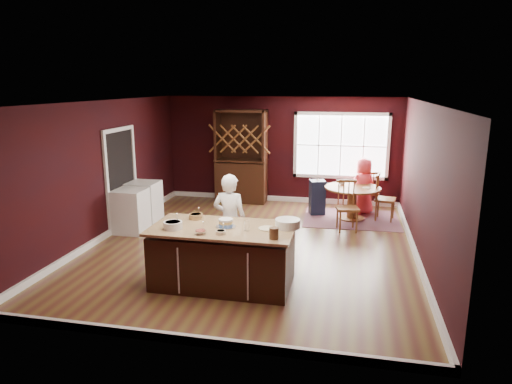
# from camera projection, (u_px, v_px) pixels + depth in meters

# --- Properties ---
(room_shell) EXTENTS (7.00, 7.00, 7.00)m
(room_shell) POSITION_uv_depth(u_px,v_px,m) (252.00, 176.00, 8.40)
(room_shell) COLOR brown
(room_shell) RESTS_ON ground
(window) EXTENTS (2.36, 0.10, 1.66)m
(window) POSITION_uv_depth(u_px,v_px,m) (341.00, 146.00, 11.36)
(window) COLOR white
(window) RESTS_ON room_shell
(doorway) EXTENTS (0.08, 1.26, 2.13)m
(doorway) POSITION_uv_depth(u_px,v_px,m) (122.00, 180.00, 9.64)
(doorway) COLOR white
(doorway) RESTS_ON room_shell
(kitchen_island) EXTENTS (2.15, 1.12, 0.92)m
(kitchen_island) POSITION_uv_depth(u_px,v_px,m) (223.00, 257.00, 6.93)
(kitchen_island) COLOR black
(kitchen_island) RESTS_ON ground
(dining_table) EXTENTS (1.25, 1.25, 0.75)m
(dining_table) POSITION_uv_depth(u_px,v_px,m) (352.00, 196.00, 10.28)
(dining_table) COLOR brown
(dining_table) RESTS_ON ground
(baker) EXTENTS (0.61, 0.42, 1.59)m
(baker) POSITION_uv_depth(u_px,v_px,m) (230.00, 221.00, 7.57)
(baker) COLOR white
(baker) RESTS_ON ground
(layer_cake) EXTENTS (0.30, 0.30, 0.12)m
(layer_cake) POSITION_uv_depth(u_px,v_px,m) (226.00, 223.00, 6.82)
(layer_cake) COLOR silver
(layer_cake) RESTS_ON kitchen_island
(bowl_blue) EXTENTS (0.28, 0.28, 0.11)m
(bowl_blue) POSITION_uv_depth(u_px,v_px,m) (173.00, 225.00, 6.74)
(bowl_blue) COLOR silver
(bowl_blue) RESTS_ON kitchen_island
(bowl_yellow) EXTENTS (0.22, 0.22, 0.08)m
(bowl_yellow) POSITION_uv_depth(u_px,v_px,m) (196.00, 216.00, 7.23)
(bowl_yellow) COLOR #A0884B
(bowl_yellow) RESTS_ON kitchen_island
(bowl_pink) EXTENTS (0.16, 0.16, 0.06)m
(bowl_pink) POSITION_uv_depth(u_px,v_px,m) (201.00, 232.00, 6.49)
(bowl_pink) COLOR white
(bowl_pink) RESTS_ON kitchen_island
(bowl_olive) EXTENTS (0.15, 0.15, 0.05)m
(bowl_olive) POSITION_uv_depth(u_px,v_px,m) (221.00, 232.00, 6.50)
(bowl_olive) COLOR beige
(bowl_olive) RESTS_ON kitchen_island
(drinking_glass) EXTENTS (0.08, 0.08, 0.15)m
(drinking_glass) POSITION_uv_depth(u_px,v_px,m) (247.00, 226.00, 6.64)
(drinking_glass) COLOR silver
(drinking_glass) RESTS_ON kitchen_island
(dinner_plate) EXTENTS (0.25, 0.25, 0.02)m
(dinner_plate) POSITION_uv_depth(u_px,v_px,m) (267.00, 228.00, 6.73)
(dinner_plate) COLOR beige
(dinner_plate) RESTS_ON kitchen_island
(white_tub) EXTENTS (0.37, 0.37, 0.13)m
(white_tub) POSITION_uv_depth(u_px,v_px,m) (288.00, 223.00, 6.79)
(white_tub) COLOR silver
(white_tub) RESTS_ON kitchen_island
(stoneware_crock) EXTENTS (0.13, 0.13, 0.16)m
(stoneware_crock) POSITION_uv_depth(u_px,v_px,m) (274.00, 233.00, 6.29)
(stoneware_crock) COLOR #4C3123
(stoneware_crock) RESTS_ON kitchen_island
(rug) EXTENTS (2.17, 1.70, 0.01)m
(rug) POSITION_uv_depth(u_px,v_px,m) (351.00, 219.00, 10.40)
(rug) COLOR brown
(rug) RESTS_ON ground
(chair_east) EXTENTS (0.50, 0.52, 1.06)m
(chair_east) POSITION_uv_depth(u_px,v_px,m) (386.00, 197.00, 10.21)
(chair_east) COLOR brown
(chair_east) RESTS_ON ground
(chair_south) EXTENTS (0.53, 0.51, 1.07)m
(chair_south) POSITION_uv_depth(u_px,v_px,m) (347.00, 206.00, 9.47)
(chair_south) COLOR brown
(chair_south) RESTS_ON ground
(chair_north) EXTENTS (0.53, 0.52, 1.01)m
(chair_north) POSITION_uv_depth(u_px,v_px,m) (368.00, 191.00, 10.92)
(chair_north) COLOR olive
(chair_north) RESTS_ON ground
(seated_woman) EXTENTS (0.78, 0.72, 1.33)m
(seated_woman) POSITION_uv_depth(u_px,v_px,m) (363.00, 186.00, 10.68)
(seated_woman) COLOR #EF3F51
(seated_woman) RESTS_ON ground
(high_chair) EXTENTS (0.42, 0.42, 0.85)m
(high_chair) POSITION_uv_depth(u_px,v_px,m) (317.00, 197.00, 10.71)
(high_chair) COLOR black
(high_chair) RESTS_ON ground
(toddler) EXTENTS (0.18, 0.14, 0.26)m
(toddler) POSITION_uv_depth(u_px,v_px,m) (320.00, 180.00, 10.70)
(toddler) COLOR #8CA5BF
(toddler) RESTS_ON high_chair
(table_plate) EXTENTS (0.19, 0.19, 0.01)m
(table_plate) POSITION_uv_depth(u_px,v_px,m) (366.00, 188.00, 10.11)
(table_plate) COLOR beige
(table_plate) RESTS_ON dining_table
(table_cup) EXTENTS (0.15, 0.15, 0.09)m
(table_cup) POSITION_uv_depth(u_px,v_px,m) (342.00, 183.00, 10.43)
(table_cup) COLOR silver
(table_cup) RESTS_ON dining_table
(hutch) EXTENTS (1.29, 0.54, 2.37)m
(hutch) POSITION_uv_depth(u_px,v_px,m) (241.00, 157.00, 11.70)
(hutch) COLOR #3C2417
(hutch) RESTS_ON ground
(washer) EXTENTS (0.62, 0.60, 0.90)m
(washer) POSITION_uv_depth(u_px,v_px,m) (131.00, 211.00, 9.41)
(washer) COLOR silver
(washer) RESTS_ON ground
(dryer) EXTENTS (0.64, 0.62, 0.93)m
(dryer) POSITION_uv_depth(u_px,v_px,m) (144.00, 203.00, 10.01)
(dryer) COLOR silver
(dryer) RESTS_ON ground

